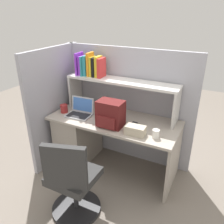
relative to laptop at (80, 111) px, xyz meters
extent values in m
plane|color=slate|center=(0.44, 0.08, -0.78)|extent=(8.00, 8.00, 0.00)
cube|color=#AAA093|center=(0.44, 0.08, -0.07)|extent=(1.60, 0.70, 0.03)
cube|color=#9D9388|center=(-0.11, 0.08, -0.43)|extent=(0.40, 0.64, 0.70)
cube|color=#9D9388|center=(1.22, 0.08, -0.43)|extent=(0.03, 0.64, 0.70)
cube|color=#9E9EA8|center=(0.44, 0.46, -0.01)|extent=(1.84, 0.05, 1.55)
cube|color=#9E9EA8|center=(-0.41, 0.03, -0.01)|extent=(0.05, 1.06, 1.55)
cube|color=beige|center=(-0.26, 0.28, 0.16)|extent=(0.03, 0.28, 0.42)
cube|color=beige|center=(1.14, 0.28, 0.16)|extent=(0.03, 0.28, 0.42)
cube|color=silver|center=(0.44, 0.28, 0.38)|extent=(1.44, 0.28, 0.03)
cube|color=purple|center=(-0.17, 0.28, 0.54)|extent=(0.03, 0.18, 0.28)
cube|color=purple|center=(-0.12, 0.28, 0.52)|extent=(0.04, 0.16, 0.24)
cube|color=teal|center=(-0.09, 0.27, 0.52)|extent=(0.02, 0.18, 0.25)
cube|color=teal|center=(-0.05, 0.27, 0.53)|extent=(0.04, 0.14, 0.26)
cube|color=orange|center=(0.00, 0.29, 0.55)|extent=(0.03, 0.15, 0.30)
cube|color=yellow|center=(0.03, 0.29, 0.52)|extent=(0.03, 0.14, 0.25)
cube|color=black|center=(0.07, 0.28, 0.52)|extent=(0.03, 0.13, 0.24)
cube|color=yellow|center=(0.11, 0.29, 0.53)|extent=(0.04, 0.14, 0.26)
cube|color=red|center=(0.16, 0.29, 0.52)|extent=(0.04, 0.17, 0.24)
cube|color=#B7BABF|center=(0.00, -0.04, -0.04)|extent=(0.33, 0.24, 0.02)
cube|color=black|center=(0.00, -0.05, -0.03)|extent=(0.29, 0.19, 0.00)
cube|color=#B7BABF|center=(-0.01, 0.07, 0.07)|extent=(0.31, 0.07, 0.20)
cube|color=#3F72CC|center=(-0.01, 0.07, 0.07)|extent=(0.27, 0.05, 0.17)
cube|color=#591919|center=(0.48, -0.08, 0.10)|extent=(0.30, 0.20, 0.31)
cube|color=maroon|center=(0.48, -0.18, 0.03)|extent=(0.22, 0.04, 0.14)
cube|color=#262628|center=(0.72, 0.03, -0.03)|extent=(0.06, 0.11, 0.03)
cylinder|color=white|center=(1.03, -0.11, -0.01)|extent=(0.08, 0.08, 0.09)
cube|color=#BFB299|center=(0.81, -0.14, 0.00)|extent=(0.22, 0.13, 0.10)
cylinder|color=maroon|center=(-0.24, -0.02, 0.00)|extent=(0.10, 0.10, 0.10)
cylinder|color=black|center=(0.40, -0.74, -0.76)|extent=(0.52, 0.52, 0.04)
cylinder|color=#262628|center=(0.40, -0.74, -0.54)|extent=(0.05, 0.05, 0.41)
cube|color=#2D2D2D|center=(0.40, -0.74, -0.33)|extent=(0.44, 0.44, 0.08)
cube|color=#2D2D2D|center=(0.46, -0.93, -0.07)|extent=(0.40, 0.18, 0.44)
camera|label=1|loc=(1.57, -2.19, 1.20)|focal=36.72mm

